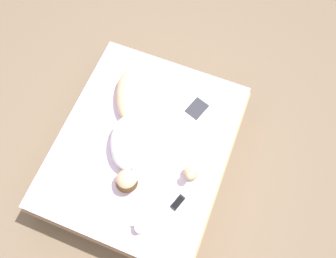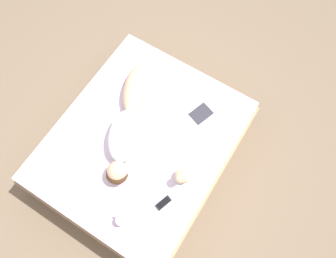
{
  "view_description": "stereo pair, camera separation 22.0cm",
  "coord_description": "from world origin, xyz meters",
  "px_view_note": "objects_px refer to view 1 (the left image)",
  "views": [
    {
      "loc": [
        -0.62,
        0.89,
        3.53
      ],
      "look_at": [
        -0.18,
        -0.21,
        0.55
      ],
      "focal_mm": 35.0,
      "sensor_mm": 36.0,
      "label": 1
    },
    {
      "loc": [
        -0.81,
        0.8,
        3.53
      ],
      "look_at": [
        -0.18,
        -0.21,
        0.55
      ],
      "focal_mm": 35.0,
      "sensor_mm": 36.0,
      "label": 2
    }
  ],
  "objects_px": {
    "open_magazine": "(206,115)",
    "coffee_mug": "(140,228)",
    "cell_phone": "(178,202)",
    "person": "(127,133)"
  },
  "relations": [
    {
      "from": "coffee_mug",
      "to": "cell_phone",
      "type": "distance_m",
      "value": 0.41
    },
    {
      "from": "open_magazine",
      "to": "cell_phone",
      "type": "bearing_deg",
      "value": 111.47
    },
    {
      "from": "person",
      "to": "coffee_mug",
      "type": "height_order",
      "value": "person"
    },
    {
      "from": "cell_phone",
      "to": "person",
      "type": "bearing_deg",
      "value": -12.81
    },
    {
      "from": "open_magazine",
      "to": "coffee_mug",
      "type": "height_order",
      "value": "coffee_mug"
    },
    {
      "from": "open_magazine",
      "to": "coffee_mug",
      "type": "relative_size",
      "value": 4.45
    },
    {
      "from": "coffee_mug",
      "to": "open_magazine",
      "type": "bearing_deg",
      "value": -98.33
    },
    {
      "from": "person",
      "to": "open_magazine",
      "type": "distance_m",
      "value": 0.82
    },
    {
      "from": "person",
      "to": "coffee_mug",
      "type": "xyz_separation_m",
      "value": [
        -0.46,
        0.75,
        -0.05
      ]
    },
    {
      "from": "open_magazine",
      "to": "cell_phone",
      "type": "relative_size",
      "value": 3.4
    }
  ]
}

